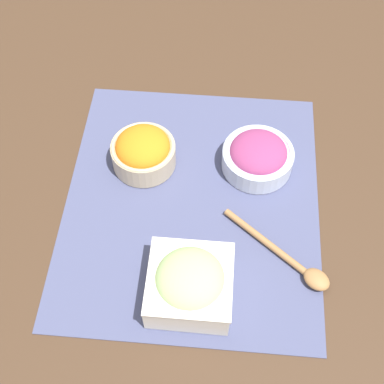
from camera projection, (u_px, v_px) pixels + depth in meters
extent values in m
plane|color=#422D1E|center=(192.00, 202.00, 1.00)|extent=(3.00, 3.00, 0.00)
cube|color=#474C70|center=(192.00, 201.00, 1.00)|extent=(0.55, 0.47, 0.00)
cube|color=silver|center=(190.00, 286.00, 0.87)|extent=(0.14, 0.14, 0.06)
cube|color=silver|center=(190.00, 278.00, 0.85)|extent=(0.14, 0.14, 0.00)
ellipsoid|color=#A8CC7F|center=(190.00, 279.00, 0.85)|extent=(0.11, 0.11, 0.06)
cylinder|color=silver|center=(257.00, 159.00, 1.03)|extent=(0.14, 0.14, 0.04)
torus|color=silver|center=(259.00, 152.00, 1.01)|extent=(0.13, 0.13, 0.01)
ellipsoid|color=#93386B|center=(259.00, 152.00, 1.01)|extent=(0.11, 0.11, 0.04)
cylinder|color=#C6B28E|center=(144.00, 155.00, 1.03)|extent=(0.12, 0.12, 0.05)
torus|color=#C6B28E|center=(143.00, 147.00, 1.01)|extent=(0.12, 0.12, 0.01)
ellipsoid|color=orange|center=(143.00, 147.00, 1.01)|extent=(0.10, 0.10, 0.05)
cylinder|color=#9E7042|center=(267.00, 243.00, 0.94)|extent=(0.13, 0.16, 0.01)
ellipsoid|color=#9E7042|center=(316.00, 279.00, 0.90)|extent=(0.06, 0.06, 0.02)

